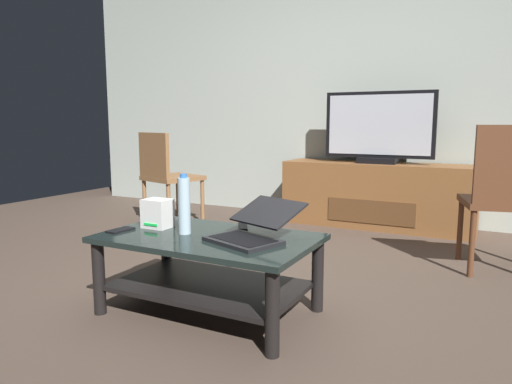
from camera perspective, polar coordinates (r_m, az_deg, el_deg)
ground_plane at (r=2.73m, az=-1.45°, el=-11.81°), size 7.68×7.68×0.00m
back_wall at (r=4.75m, az=12.50°, el=13.77°), size 6.40×0.12×2.80m
coffee_table at (r=2.36m, az=-5.73°, el=-8.14°), size 1.04×0.63×0.39m
media_cabinet at (r=4.40m, az=14.42°, el=-0.36°), size 1.68×0.46×0.58m
television at (r=4.33m, az=14.65°, el=7.38°), size 0.96×0.20×0.63m
dining_chair at (r=3.26m, az=27.90°, el=-0.10°), size 0.53×0.53×0.93m
side_chair at (r=4.36m, az=-10.86°, el=2.27°), size 0.55×0.55×0.85m
laptop at (r=2.22m, az=-0.32°, el=-4.45°), size 0.44×0.47×0.17m
router_box at (r=2.53m, az=-11.84°, el=-2.55°), size 0.14×0.12×0.15m
water_bottle_near at (r=2.35m, az=-8.69°, el=-1.61°), size 0.06×0.06×0.30m
cell_phone at (r=2.51m, az=-16.08°, el=-4.45°), size 0.08×0.15×0.01m
tv_remote at (r=2.45m, az=-1.60°, el=-4.31°), size 0.12×0.16×0.02m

